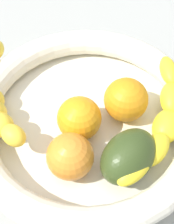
{
  "coord_description": "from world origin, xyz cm",
  "views": [
    {
      "loc": [
        -19.05,
        -18.49,
        45.64
      ],
      "look_at": [
        0.0,
        0.0,
        7.96
      ],
      "focal_mm": 54.25,
      "sensor_mm": 36.0,
      "label": 1
    }
  ],
  "objects_px": {
    "orange_mid_right": "(70,156)",
    "avocado_dark": "(128,156)",
    "orange_mid_left": "(126,100)",
    "fruit_bowl": "(87,120)",
    "banana_draped_left": "(162,122)",
    "orange_front": "(78,117)"
  },
  "relations": [
    {
      "from": "banana_draped_left",
      "to": "orange_front",
      "type": "distance_m",
      "value": 0.11
    },
    {
      "from": "orange_front",
      "to": "orange_mid_right",
      "type": "xyz_separation_m",
      "value": [
        -0.05,
        -0.04,
        -0.0
      ]
    },
    {
      "from": "orange_mid_right",
      "to": "avocado_dark",
      "type": "xyz_separation_m",
      "value": [
        0.05,
        -0.05,
        -0.0
      ]
    },
    {
      "from": "orange_front",
      "to": "orange_mid_left",
      "type": "bearing_deg",
      "value": -22.39
    },
    {
      "from": "orange_mid_left",
      "to": "orange_mid_right",
      "type": "distance_m",
      "value": 0.12
    },
    {
      "from": "banana_draped_left",
      "to": "orange_mid_right",
      "type": "distance_m",
      "value": 0.13
    },
    {
      "from": "orange_mid_left",
      "to": "avocado_dark",
      "type": "height_order",
      "value": "orange_mid_left"
    },
    {
      "from": "orange_mid_left",
      "to": "orange_front",
      "type": "bearing_deg",
      "value": 157.61
    },
    {
      "from": "fruit_bowl",
      "to": "orange_mid_right",
      "type": "xyz_separation_m",
      "value": [
        -0.06,
        -0.03,
        0.02
      ]
    },
    {
      "from": "orange_mid_left",
      "to": "fruit_bowl",
      "type": "bearing_deg",
      "value": 154.46
    },
    {
      "from": "fruit_bowl",
      "to": "orange_mid_left",
      "type": "xyz_separation_m",
      "value": [
        0.05,
        -0.03,
        0.02
      ]
    },
    {
      "from": "fruit_bowl",
      "to": "avocado_dark",
      "type": "bearing_deg",
      "value": -98.54
    },
    {
      "from": "orange_mid_left",
      "to": "orange_mid_right",
      "type": "bearing_deg",
      "value": -176.39
    },
    {
      "from": "fruit_bowl",
      "to": "orange_mid_right",
      "type": "distance_m",
      "value": 0.07
    },
    {
      "from": "avocado_dark",
      "to": "orange_front",
      "type": "bearing_deg",
      "value": 91.51
    },
    {
      "from": "orange_mid_right",
      "to": "avocado_dark",
      "type": "height_order",
      "value": "same"
    },
    {
      "from": "banana_draped_left",
      "to": "orange_mid_right",
      "type": "height_order",
      "value": "orange_mid_right"
    },
    {
      "from": "orange_front",
      "to": "avocado_dark",
      "type": "relative_size",
      "value": 0.73
    },
    {
      "from": "orange_mid_left",
      "to": "avocado_dark",
      "type": "relative_size",
      "value": 0.75
    },
    {
      "from": "banana_draped_left",
      "to": "orange_front",
      "type": "xyz_separation_m",
      "value": [
        -0.08,
        0.08,
        0.0
      ]
    },
    {
      "from": "avocado_dark",
      "to": "orange_mid_right",
      "type": "bearing_deg",
      "value": 134.29
    },
    {
      "from": "fruit_bowl",
      "to": "orange_front",
      "type": "height_order",
      "value": "orange_front"
    }
  ]
}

